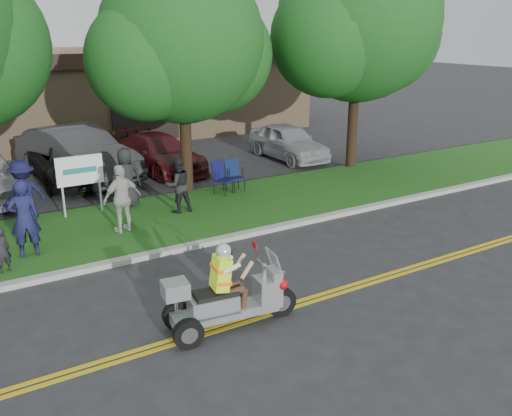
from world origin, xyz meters
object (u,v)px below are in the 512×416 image
parked_car_left (77,153)px  parked_car_far_right (288,142)px  trike_scooter (226,299)px  parked_car_mid (71,162)px  lawn_chair_b (221,175)px  spectator_adult_mid (178,185)px  parked_car_right (159,153)px  spectator_adult_left (24,218)px  lawn_chair_a (234,173)px  spectator_adult_right (122,199)px

parked_car_left → parked_car_far_right: parked_car_left is taller
trike_scooter → parked_car_mid: size_ratio=0.51×
lawn_chair_b → spectator_adult_mid: size_ratio=0.65×
spectator_adult_mid → parked_car_right: size_ratio=0.34×
spectator_adult_mid → parked_car_mid: size_ratio=0.32×
parked_car_mid → parked_car_left: bearing=42.8°
parked_car_left → parked_car_right: parked_car_left is taller
lawn_chair_b → spectator_adult_left: size_ratio=0.57×
parked_car_far_right → parked_car_mid: bearing=173.4°
lawn_chair_a → parked_car_right: (-0.98, 3.82, 0.01)m
trike_scooter → lawn_chair_a: (4.03, 7.06, 0.09)m
lawn_chair_b → parked_car_left: 5.49m
spectator_adult_right → parked_car_mid: (0.08, 5.81, -0.30)m
parked_car_far_right → spectator_adult_right: bearing=-149.4°
spectator_adult_right → parked_car_far_right: (8.27, 4.80, -0.27)m
spectator_adult_right → lawn_chair_a: bearing=-167.5°
lawn_chair_b → parked_car_far_right: bearing=9.3°
spectator_adult_mid → parked_car_far_right: spectator_adult_mid is taller
lawn_chair_a → parked_car_far_right: 5.13m
parked_car_right → parked_car_far_right: bearing=-17.1°
parked_car_mid → parked_car_far_right: 8.25m
lawn_chair_a → lawn_chair_b: 0.51m
parked_car_far_right → lawn_chair_b: bearing=-145.5°
trike_scooter → parked_car_left: bearing=96.1°
trike_scooter → lawn_chair_b: (3.53, 6.95, 0.12)m
spectator_adult_left → parked_car_right: (5.50, 5.98, -0.33)m
lawn_chair_b → spectator_adult_mid: bearing=-176.7°
spectator_adult_right → parked_car_far_right: spectator_adult_right is taller
trike_scooter → parked_car_left: 11.37m
spectator_adult_mid → lawn_chair_a: bearing=-154.6°
parked_car_right → spectator_adult_left: bearing=-141.0°
spectator_adult_left → spectator_adult_right: spectator_adult_left is taller
lawn_chair_a → spectator_adult_mid: spectator_adult_mid is taller
spectator_adult_left → parked_car_left: spectator_adult_left is taller
lawn_chair_a → parked_car_right: parked_car_right is taller
lawn_chair_a → parked_car_far_right: parked_car_far_right is taller
trike_scooter → lawn_chair_b: bearing=70.5°
parked_car_left → parked_car_right: size_ratio=1.19×
parked_car_mid → lawn_chair_b: bearing=-50.0°
lawn_chair_a → spectator_adult_left: spectator_adult_left is taller
spectator_adult_right → parked_car_right: 6.42m
parked_car_far_right → trike_scooter: bearing=-128.6°
lawn_chair_a → lawn_chair_b: lawn_chair_b is taller
lawn_chair_b → parked_car_left: bearing=101.9°
parked_car_right → parked_car_left: bearing=161.8°
spectator_adult_right → parked_car_mid: spectator_adult_right is taller
trike_scooter → spectator_adult_right: size_ratio=1.42×
spectator_adult_left → spectator_adult_right: 2.38m
lawn_chair_b → spectator_adult_left: bearing=174.4°
lawn_chair_b → spectator_adult_mid: spectator_adult_mid is taller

